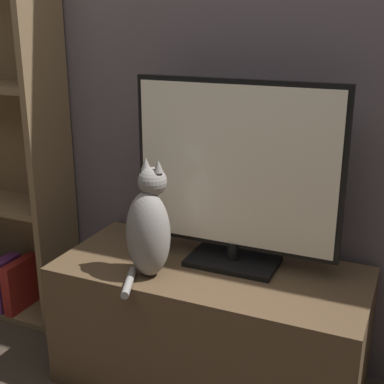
% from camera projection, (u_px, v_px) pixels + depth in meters
% --- Properties ---
extents(wall_back, '(4.80, 0.05, 2.60)m').
position_uv_depth(wall_back, '(243.00, 43.00, 2.01)').
color(wall_back, '#564C51').
rests_on(wall_back, ground_plane).
extents(tv_stand, '(1.16, 0.52, 0.50)m').
position_uv_depth(tv_stand, '(210.00, 326.00, 2.07)').
color(tv_stand, brown).
rests_on(tv_stand, ground_plane).
extents(tv, '(0.78, 0.20, 0.69)m').
position_uv_depth(tv, '(235.00, 175.00, 1.93)').
color(tv, black).
rests_on(tv, tv_stand).
extents(cat, '(0.19, 0.29, 0.43)m').
position_uv_depth(cat, '(149.00, 228.00, 1.89)').
color(cat, gray).
rests_on(cat, tv_stand).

